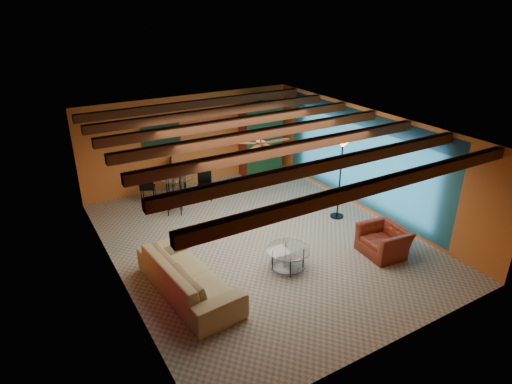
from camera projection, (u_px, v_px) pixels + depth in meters
room at (258, 142)px, 9.47m from camera, size 6.52×8.01×2.71m
sofa at (188, 276)px, 8.34m from camera, size 1.25×2.68×0.76m
armchair at (384, 241)px, 9.66m from camera, size 0.95×1.07×0.64m
coffee_table at (288, 259)px, 9.15m from camera, size 1.17×1.17×0.47m
dining_table at (176, 184)px, 12.12m from camera, size 2.56×2.56×1.00m
armoire at (260, 141)px, 13.84m from camera, size 1.24×0.64×2.15m
floor_lamp at (340, 179)px, 10.99m from camera, size 0.57×0.57×2.12m
ceiling_fan at (261, 144)px, 9.38m from camera, size 1.50×1.50×0.44m
painting at (161, 136)px, 12.37m from camera, size 1.05×0.03×0.65m
potted_plant at (260, 99)px, 13.30m from camera, size 0.47×0.42×0.47m
vase at (175, 163)px, 11.87m from camera, size 0.24×0.24×0.21m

